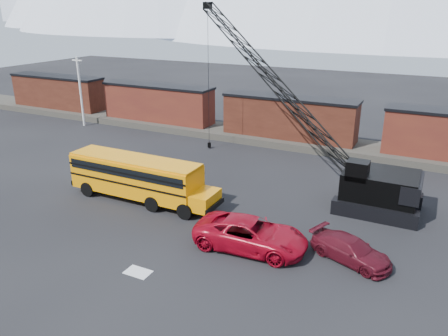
% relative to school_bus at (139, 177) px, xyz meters
% --- Properties ---
extents(ground, '(160.00, 160.00, 0.00)m').
position_rel_school_bus_xyz_m(ground, '(4.98, -3.61, -1.79)').
color(ground, black).
rests_on(ground, ground).
extents(gravel_berm, '(120.00, 5.00, 0.70)m').
position_rel_school_bus_xyz_m(gravel_berm, '(4.98, 18.39, -1.44)').
color(gravel_berm, '#433F37').
rests_on(gravel_berm, ground).
extents(boxcar_west_far, '(13.70, 3.10, 4.17)m').
position_rel_school_bus_xyz_m(boxcar_west_far, '(-27.02, 18.39, 0.97)').
color(boxcar_west_far, '#4C2015').
rests_on(boxcar_west_far, gravel_berm).
extents(boxcar_west_near, '(13.70, 3.10, 4.17)m').
position_rel_school_bus_xyz_m(boxcar_west_near, '(-11.02, 18.39, 0.97)').
color(boxcar_west_near, '#4B1A15').
rests_on(boxcar_west_near, gravel_berm).
extents(boxcar_mid, '(13.70, 3.10, 4.17)m').
position_rel_school_bus_xyz_m(boxcar_mid, '(4.98, 18.39, 0.97)').
color(boxcar_mid, '#4C2015').
rests_on(boxcar_mid, gravel_berm).
extents(utility_pole, '(1.40, 0.24, 8.00)m').
position_rel_school_bus_xyz_m(utility_pole, '(-19.02, 14.39, 2.36)').
color(utility_pole, silver).
rests_on(utility_pole, ground).
extents(snow_patch, '(1.40, 0.90, 0.02)m').
position_rel_school_bus_xyz_m(snow_patch, '(5.48, -7.61, -1.78)').
color(snow_patch, silver).
rests_on(snow_patch, ground).
extents(school_bus, '(11.65, 2.65, 3.19)m').
position_rel_school_bus_xyz_m(school_bus, '(0.00, 0.00, 0.00)').
color(school_bus, orange).
rests_on(school_bus, ground).
extents(red_pickup, '(6.76, 3.47, 1.83)m').
position_rel_school_bus_xyz_m(red_pickup, '(9.84, -2.65, -0.88)').
color(red_pickup, '#A1071B').
rests_on(red_pickup, ground).
extents(maroon_suv, '(5.01, 3.44, 1.35)m').
position_rel_school_bus_xyz_m(maroon_suv, '(15.30, -1.40, -1.12)').
color(maroon_suv, '#4D0D19').
rests_on(maroon_suv, ground).
extents(crawler_crane, '(20.37, 9.78, 13.87)m').
position_rel_school_bus_xyz_m(crawler_crane, '(6.32, 9.61, 5.99)').
color(crawler_crane, black).
rests_on(crawler_crane, ground).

